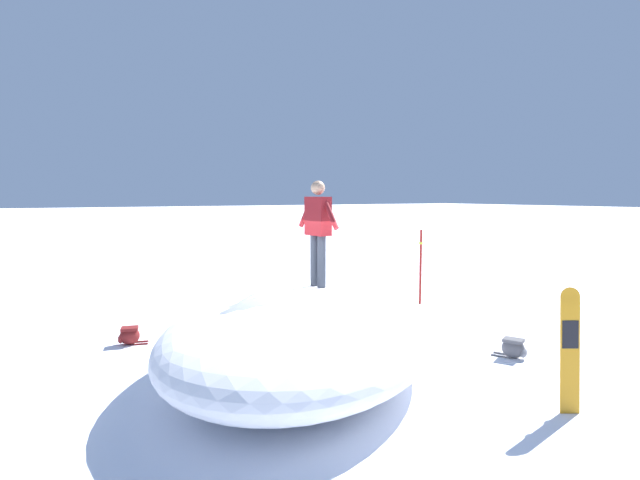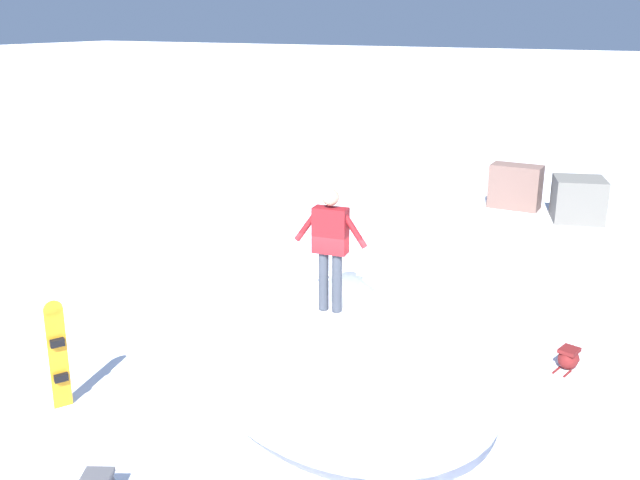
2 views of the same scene
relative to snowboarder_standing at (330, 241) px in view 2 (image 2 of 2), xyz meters
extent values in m
plane|color=white|center=(0.27, -0.72, -2.42)|extent=(240.00, 240.00, 0.00)
ellipsoid|color=white|center=(0.11, -0.32, -1.73)|extent=(7.60, 7.44, 1.39)
cylinder|color=#333842|center=(-0.10, -0.01, -0.60)|extent=(0.14, 0.14, 0.86)
cylinder|color=#333842|center=(0.10, 0.01, -0.60)|extent=(0.14, 0.14, 0.86)
cube|color=maroon|center=(0.00, 0.00, 0.15)|extent=(0.50, 0.27, 0.64)
sphere|color=tan|center=(0.00, 0.00, 0.62)|extent=(0.23, 0.23, 0.23)
cylinder|color=maroon|center=(-0.33, -0.04, 0.21)|extent=(0.41, 0.13, 0.53)
cylinder|color=maroon|center=(0.33, 0.04, 0.21)|extent=(0.41, 0.13, 0.53)
cube|color=orange|center=(3.24, 2.04, -1.64)|extent=(0.25, 0.30, 1.56)
cylinder|color=orange|center=(3.19, 2.07, -0.86)|extent=(0.16, 0.25, 0.26)
cube|color=black|center=(3.23, 2.04, -1.36)|extent=(0.14, 0.21, 0.38)
cube|color=black|center=(3.18, 2.07, -1.36)|extent=(0.16, 0.20, 0.12)
cube|color=black|center=(3.22, 2.05, -1.92)|extent=(0.16, 0.20, 0.12)
cube|color=#4C4C51|center=(1.35, 3.28, -2.10)|extent=(0.42, 0.38, 0.06)
ellipsoid|color=maroon|center=(-2.98, -2.54, -2.25)|extent=(0.40, 0.44, 0.34)
ellipsoid|color=maroon|center=(-3.03, -2.71, -2.30)|extent=(0.26, 0.16, 0.16)
cube|color=maroon|center=(-2.98, -2.54, -2.11)|extent=(0.34, 0.37, 0.06)
cylinder|color=maroon|center=(-2.84, -2.36, -2.41)|extent=(0.10, 0.26, 0.04)
cylinder|color=maroon|center=(-3.02, -2.32, -2.41)|extent=(0.10, 0.26, 0.04)
cube|color=brown|center=(-0.01, -12.06, -1.78)|extent=(1.45, 0.77, 1.28)
cube|color=#63615B|center=(-1.83, -11.54, -1.83)|extent=(1.62, 1.60, 1.18)
camera|label=1|loc=(7.24, -4.18, 0.51)|focal=28.29mm
camera|label=2|loc=(-4.06, 8.14, 2.94)|focal=39.08mm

